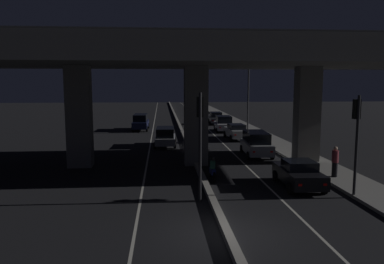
{
  "coord_description": "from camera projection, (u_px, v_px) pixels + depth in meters",
  "views": [
    {
      "loc": [
        -2.35,
        -13.25,
        5.56
      ],
      "look_at": [
        0.32,
        19.26,
        1.34
      ],
      "focal_mm": 35.0,
      "sensor_mm": 36.0,
      "label": 1
    }
  ],
  "objects": [
    {
      "name": "ground_plane",
      "position": [
        226.0,
        233.0,
        14.0
      ],
      "size": [
        200.0,
        200.0,
        0.0
      ],
      "primitive_type": "plane",
      "color": "black"
    },
    {
      "name": "lane_line_left_inner",
      "position": [
        153.0,
        127.0,
        48.32
      ],
      "size": [
        0.12,
        126.0,
        0.0
      ],
      "primitive_type": "cube",
      "color": "beige",
      "rests_on": "ground_plane"
    },
    {
      "name": "lane_line_right_inner",
      "position": [
        206.0,
        127.0,
        48.87
      ],
      "size": [
        0.12,
        126.0,
        0.0
      ],
      "primitive_type": "cube",
      "color": "beige",
      "rests_on": "ground_plane"
    },
    {
      "name": "median_divider",
      "position": [
        180.0,
        126.0,
        48.58
      ],
      "size": [
        0.33,
        126.0,
        0.26
      ],
      "primitive_type": "cube",
      "color": "gray",
      "rests_on": "ground_plane"
    },
    {
      "name": "sidewalk_right",
      "position": [
        255.0,
        132.0,
        42.33
      ],
      "size": [
        2.61,
        126.0,
        0.16
      ],
      "primitive_type": "cube",
      "color": "gray",
      "rests_on": "ground_plane"
    },
    {
      "name": "elevated_overpass",
      "position": [
        192.0,
        58.0,
        25.03
      ],
      "size": [
        35.68,
        11.49,
        9.21
      ],
      "color": "slate",
      "rests_on": "ground_plane"
    },
    {
      "name": "traffic_light_left_of_median",
      "position": [
        200.0,
        128.0,
        17.4
      ],
      "size": [
        0.3,
        0.49,
        5.17
      ],
      "color": "black",
      "rests_on": "ground_plane"
    },
    {
      "name": "traffic_light_right_of_median",
      "position": [
        356.0,
        128.0,
        18.03
      ],
      "size": [
        0.3,
        0.49,
        5.02
      ],
      "color": "black",
      "rests_on": "ground_plane"
    },
    {
      "name": "street_lamp",
      "position": [
        246.0,
        93.0,
        42.67
      ],
      "size": [
        2.05,
        0.32,
        7.59
      ],
      "color": "#2D2D30",
      "rests_on": "ground_plane"
    },
    {
      "name": "car_black_lead",
      "position": [
        299.0,
        174.0,
        20.12
      ],
      "size": [
        2.01,
        4.15,
        1.49
      ],
      "rotation": [
        0.0,
        0.0,
        1.55
      ],
      "color": "black",
      "rests_on": "ground_plane"
    },
    {
      "name": "car_silver_second",
      "position": [
        256.0,
        143.0,
        28.95
      ],
      "size": [
        2.14,
        4.58,
        1.87
      ],
      "rotation": [
        0.0,
        0.0,
        1.52
      ],
      "color": "gray",
      "rests_on": "ground_plane"
    },
    {
      "name": "car_silver_third",
      "position": [
        236.0,
        131.0,
        37.6
      ],
      "size": [
        1.94,
        4.49,
        1.55
      ],
      "rotation": [
        0.0,
        0.0,
        1.61
      ],
      "color": "gray",
      "rests_on": "ground_plane"
    },
    {
      "name": "car_white_fourth",
      "position": [
        224.0,
        124.0,
        43.86
      ],
      "size": [
        2.17,
        4.38,
        1.82
      ],
      "rotation": [
        0.0,
        0.0,
        1.53
      ],
      "color": "silver",
      "rests_on": "ground_plane"
    },
    {
      "name": "car_grey_fifth",
      "position": [
        216.0,
        118.0,
        51.69
      ],
      "size": [
        2.0,
        4.17,
        1.67
      ],
      "rotation": [
        0.0,
        0.0,
        1.52
      ],
      "color": "#515459",
      "rests_on": "ground_plane"
    },
    {
      "name": "car_white_lead_oncoming",
      "position": [
        165.0,
        136.0,
        33.45
      ],
      "size": [
        2.01,
        4.14,
        1.68
      ],
      "rotation": [
        0.0,
        0.0,
        -1.61
      ],
      "color": "silver",
      "rests_on": "ground_plane"
    },
    {
      "name": "car_dark_blue_second_oncoming",
      "position": [
        141.0,
        122.0,
        44.94
      ],
      "size": [
        1.97,
        4.82,
        1.94
      ],
      "rotation": [
        0.0,
        0.0,
        -1.6
      ],
      "color": "#141938",
      "rests_on": "ground_plane"
    },
    {
      "name": "motorcycle_blue_filtering_near",
      "position": [
        213.0,
        170.0,
        21.69
      ],
      "size": [
        0.33,
        1.76,
        1.37
      ],
      "rotation": [
        0.0,
        0.0,
        1.61
      ],
      "color": "black",
      "rests_on": "ground_plane"
    },
    {
      "name": "motorcycle_white_filtering_mid",
      "position": [
        205.0,
        153.0,
        26.69
      ],
      "size": [
        0.33,
        1.74,
        1.47
      ],
      "rotation": [
        0.0,
        0.0,
        1.59
      ],
      "color": "black",
      "rests_on": "ground_plane"
    },
    {
      "name": "motorcycle_black_filtering_far",
      "position": [
        194.0,
        136.0,
        35.46
      ],
      "size": [
        0.34,
        1.81,
        1.49
      ],
      "rotation": [
        0.0,
        0.0,
        1.52
      ],
      "color": "black",
      "rests_on": "ground_plane"
    },
    {
      "name": "pedestrian_on_sidewalk",
      "position": [
        335.0,
        162.0,
        21.76
      ],
      "size": [
        0.38,
        0.38,
        1.78
      ],
      "color": "black",
      "rests_on": "sidewalk_right"
    }
  ]
}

